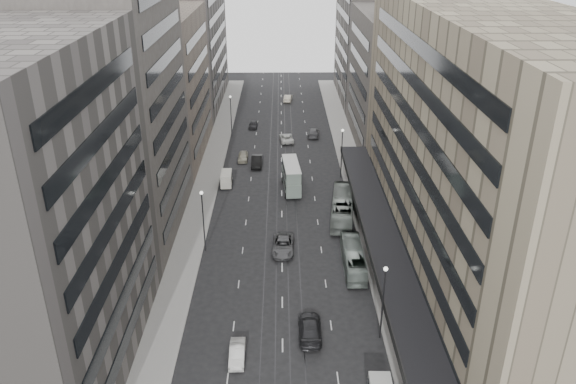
{
  "coord_description": "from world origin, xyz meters",
  "views": [
    {
      "loc": [
        -0.01,
        -49.32,
        36.85
      ],
      "look_at": [
        0.83,
        17.6,
        5.52
      ],
      "focal_mm": 35.0,
      "sensor_mm": 36.0,
      "label": 1
    }
  ],
  "objects_px": {
    "bus_near": "(353,258)",
    "bus_far": "(342,207)",
    "pedestrian": "(421,347)",
    "sedan_1": "(237,353)",
    "double_decker": "(291,176)",
    "panel_van": "(226,179)",
    "sedan_2": "(283,245)"
  },
  "relations": [
    {
      "from": "sedan_1",
      "to": "sedan_2",
      "type": "height_order",
      "value": "sedan_2"
    },
    {
      "from": "sedan_1",
      "to": "pedestrian",
      "type": "bearing_deg",
      "value": 0.34
    },
    {
      "from": "bus_near",
      "to": "double_decker",
      "type": "distance_m",
      "value": 23.48
    },
    {
      "from": "pedestrian",
      "to": "bus_far",
      "type": "bearing_deg",
      "value": -85.87
    },
    {
      "from": "sedan_2",
      "to": "sedan_1",
      "type": "bearing_deg",
      "value": -100.03
    },
    {
      "from": "bus_near",
      "to": "sedan_1",
      "type": "height_order",
      "value": "bus_near"
    },
    {
      "from": "double_decker",
      "to": "sedan_2",
      "type": "relative_size",
      "value": 1.44
    },
    {
      "from": "bus_near",
      "to": "pedestrian",
      "type": "bearing_deg",
      "value": 107.86
    },
    {
      "from": "bus_near",
      "to": "sedan_1",
      "type": "xyz_separation_m",
      "value": [
        -12.78,
        -15.63,
        -0.68
      ]
    },
    {
      "from": "panel_van",
      "to": "sedan_1",
      "type": "xyz_separation_m",
      "value": [
        4.43,
        -39.62,
        -0.61
      ]
    },
    {
      "from": "bus_near",
      "to": "double_decker",
      "type": "xyz_separation_m",
      "value": [
        -7.0,
        22.39,
        1.06
      ]
    },
    {
      "from": "bus_near",
      "to": "sedan_2",
      "type": "relative_size",
      "value": 1.68
    },
    {
      "from": "bus_far",
      "to": "double_decker",
      "type": "bearing_deg",
      "value": -46.06
    },
    {
      "from": "bus_near",
      "to": "panel_van",
      "type": "bearing_deg",
      "value": -53.63
    },
    {
      "from": "sedan_1",
      "to": "sedan_2",
      "type": "xyz_separation_m",
      "value": [
        4.43,
        19.68,
        0.13
      ]
    },
    {
      "from": "panel_van",
      "to": "sedan_2",
      "type": "height_order",
      "value": "panel_van"
    },
    {
      "from": "bus_near",
      "to": "pedestrian",
      "type": "xyz_separation_m",
      "value": [
        4.71,
        -15.25,
        -0.4
      ]
    },
    {
      "from": "bus_far",
      "to": "sedan_1",
      "type": "distance_m",
      "value": 31.31
    },
    {
      "from": "bus_near",
      "to": "bus_far",
      "type": "relative_size",
      "value": 0.8
    },
    {
      "from": "double_decker",
      "to": "panel_van",
      "type": "xyz_separation_m",
      "value": [
        -10.22,
        1.6,
        -1.13
      ]
    },
    {
      "from": "sedan_1",
      "to": "pedestrian",
      "type": "relative_size",
      "value": 2.54
    },
    {
      "from": "sedan_2",
      "to": "pedestrian",
      "type": "relative_size",
      "value": 3.58
    },
    {
      "from": "panel_van",
      "to": "sedan_1",
      "type": "bearing_deg",
      "value": -85.75
    },
    {
      "from": "double_decker",
      "to": "panel_van",
      "type": "bearing_deg",
      "value": 166.58
    },
    {
      "from": "bus_near",
      "to": "panel_van",
      "type": "xyz_separation_m",
      "value": [
        -17.22,
        23.98,
        -0.07
      ]
    },
    {
      "from": "panel_van",
      "to": "sedan_1",
      "type": "relative_size",
      "value": 0.92
    },
    {
      "from": "sedan_1",
      "to": "double_decker",
      "type": "bearing_deg",
      "value": 80.45
    },
    {
      "from": "double_decker",
      "to": "pedestrian",
      "type": "distance_m",
      "value": 39.44
    },
    {
      "from": "bus_far",
      "to": "double_decker",
      "type": "distance_m",
      "value": 11.78
    },
    {
      "from": "pedestrian",
      "to": "double_decker",
      "type": "bearing_deg",
      "value": -78.07
    },
    {
      "from": "sedan_1",
      "to": "bus_near",
      "type": "bearing_deg",
      "value": 49.82
    },
    {
      "from": "bus_near",
      "to": "bus_far",
      "type": "distance_m",
      "value": 12.94
    }
  ]
}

